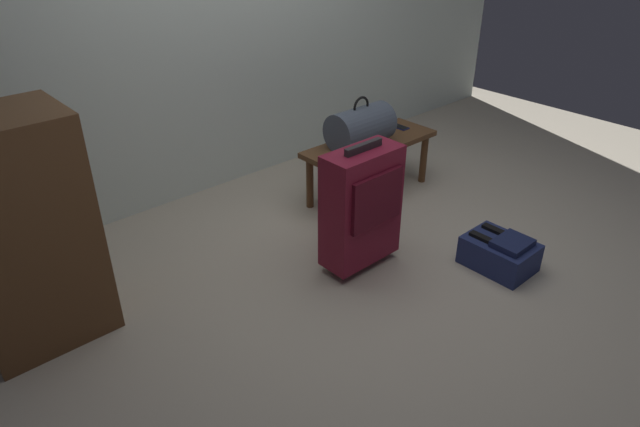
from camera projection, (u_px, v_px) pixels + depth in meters
name	position (u px, v px, depth m)	size (l,w,h in m)	color
ground_plane	(393.00, 264.00, 3.27)	(6.60, 6.60, 0.00)	#B2A893
bench	(370.00, 150.00, 3.88)	(1.00, 0.36, 0.40)	brown
duffel_bag_slate	(360.00, 127.00, 3.73)	(0.44, 0.26, 0.34)	#475160
cell_phone	(399.00, 127.00, 4.08)	(0.07, 0.14, 0.01)	#191E4C
suitcase_upright_burgundy	(362.00, 206.00, 3.08)	(0.45, 0.23, 0.75)	maroon
backpack_navy	(500.00, 253.00, 3.20)	(0.28, 0.38, 0.21)	navy
side_cabinet	(23.00, 234.00, 2.51)	(0.56, 0.44, 1.10)	brown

